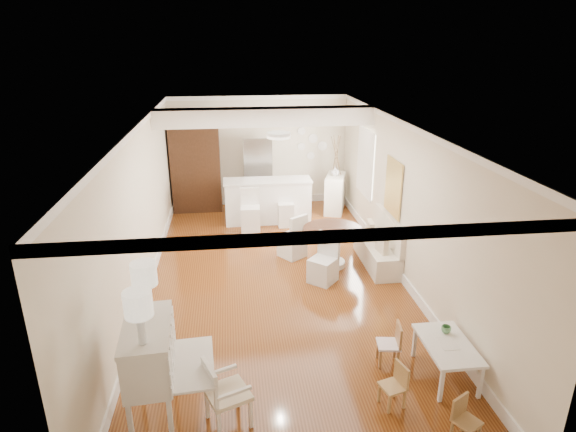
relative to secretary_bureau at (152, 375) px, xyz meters
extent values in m
plane|color=brown|center=(1.70, 3.17, -0.64)|extent=(9.00, 9.00, 0.00)
cube|color=white|center=(1.70, 3.17, 2.16)|extent=(4.50, 9.00, 0.04)
cube|color=beige|center=(1.70, 7.67, 0.76)|extent=(4.50, 0.04, 2.80)
cube|color=beige|center=(1.70, -1.33, 0.76)|extent=(4.50, 0.04, 2.80)
cube|color=beige|center=(-0.55, 3.17, 0.76)|extent=(0.04, 9.00, 2.80)
cube|color=beige|center=(3.95, 3.17, 0.76)|extent=(0.04, 9.00, 2.80)
cube|color=white|center=(1.70, 5.37, 1.98)|extent=(4.50, 0.45, 0.36)
cube|color=tan|center=(3.92, 3.67, 0.91)|extent=(0.04, 0.84, 1.04)
cube|color=white|center=(3.93, 5.57, 0.91)|extent=(0.04, 1.10, 1.40)
cylinder|color=#381E11|center=(0.50, 7.65, 1.21)|extent=(0.30, 0.03, 0.30)
cylinder|color=white|center=(1.70, 2.67, 2.11)|extent=(0.36, 0.36, 0.08)
cube|color=silver|center=(0.00, 0.00, 0.00)|extent=(1.06, 1.08, 1.27)
cube|color=white|center=(0.82, -0.12, -0.22)|extent=(0.63, 0.63, 0.84)
cube|color=white|center=(3.60, 0.36, -0.39)|extent=(0.60, 0.99, 0.49)
cube|color=tan|center=(2.75, -0.07, -0.36)|extent=(0.33, 0.33, 0.55)
cube|color=#A27649|center=(2.95, 0.70, -0.33)|extent=(0.34, 0.34, 0.61)
cube|color=olive|center=(3.37, -0.70, -0.37)|extent=(0.34, 0.34, 0.53)
cube|color=silver|center=(3.69, 3.67, -0.15)|extent=(0.52, 1.60, 0.98)
cylinder|color=#432315|center=(2.82, 3.71, -0.25)|extent=(1.20, 1.20, 0.77)
cube|color=silver|center=(2.52, 3.10, -0.19)|extent=(0.61, 0.61, 0.89)
cube|color=white|center=(2.12, 4.24, -0.18)|extent=(0.61, 0.61, 0.91)
cube|color=white|center=(1.80, 6.27, -0.12)|extent=(2.05, 0.65, 1.03)
cube|color=white|center=(1.35, 5.48, -0.12)|extent=(0.43, 0.43, 1.04)
cube|color=silver|center=(2.18, 5.93, -0.19)|extent=(0.37, 0.37, 0.89)
cube|color=#381E11|center=(0.10, 7.35, 0.51)|extent=(1.20, 0.60, 2.30)
imported|color=silver|center=(2.00, 7.32, 0.26)|extent=(0.75, 0.65, 1.80)
cube|color=white|center=(3.54, 6.81, -0.17)|extent=(0.71, 1.06, 0.93)
imported|color=#57955F|center=(3.67, 0.59, -0.10)|extent=(0.15, 0.15, 0.10)
imported|color=silver|center=(3.53, 6.83, 0.40)|extent=(0.21, 0.21, 0.22)
camera|label=1|loc=(0.96, -4.51, 3.48)|focal=30.00mm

